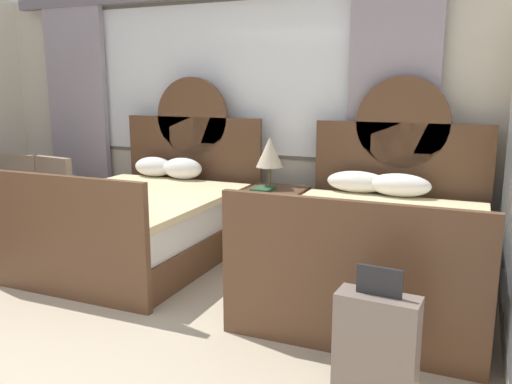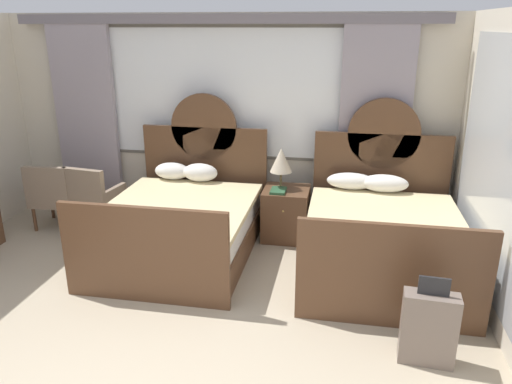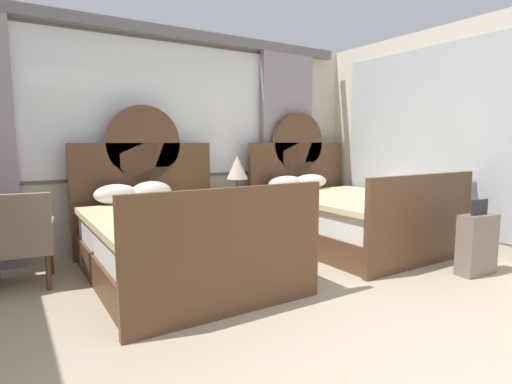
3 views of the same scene
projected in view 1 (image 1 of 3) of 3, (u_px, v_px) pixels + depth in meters
name	position (u px, v px, depth m)	size (l,w,h in m)	color
wall_back_window	(219.00, 105.00, 5.84)	(5.90, 0.22, 2.70)	beige
bed_near_window	(142.00, 219.00, 5.04)	(1.65, 2.17, 1.73)	brown
bed_near_mirror	(378.00, 247.00, 4.18)	(1.65, 2.17, 1.73)	brown
nightstand_between_beds	(275.00, 220.00, 5.20)	(0.56, 0.58, 0.64)	brown
table_lamp_on_nightstand	(270.00, 153.00, 5.11)	(0.27, 0.27, 0.51)	brown
book_on_nightstand	(263.00, 189.00, 5.06)	(0.18, 0.26, 0.03)	#285133
armchair_by_window_left	(66.00, 190.00, 5.91)	(0.64, 0.64, 0.88)	#84705B
armchair_by_window_centre	(30.00, 187.00, 6.12)	(0.61, 0.61, 0.88)	#84705B
suitcase_on_floor	(376.00, 349.00, 2.69)	(0.43, 0.21, 0.75)	#75665B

